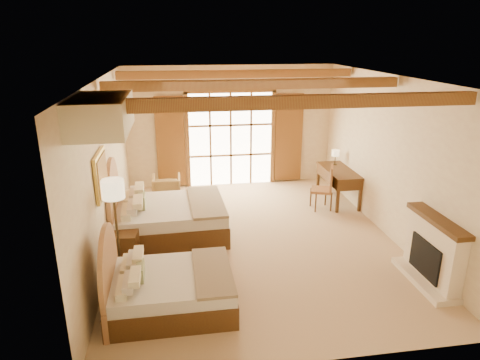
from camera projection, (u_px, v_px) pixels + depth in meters
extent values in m
plane|color=tan|center=(254.00, 239.00, 8.66)|extent=(7.00, 7.00, 0.00)
plane|color=beige|center=(230.00, 127.00, 11.42)|extent=(5.50, 0.00, 5.50)
plane|color=beige|center=(106.00, 170.00, 7.75)|extent=(0.00, 7.00, 7.00)
plane|color=beige|center=(390.00, 157.00, 8.54)|extent=(0.00, 7.00, 7.00)
plane|color=#AD6935|center=(255.00, 77.00, 7.63)|extent=(7.00, 7.00, 0.00)
cube|color=white|center=(231.00, 140.00, 11.49)|extent=(2.20, 0.02, 2.50)
cube|color=brown|center=(171.00, 142.00, 11.24)|extent=(0.75, 0.06, 2.40)
cube|color=brown|center=(289.00, 138.00, 11.70)|extent=(0.75, 0.06, 2.40)
cube|color=beige|center=(434.00, 252.00, 6.99)|extent=(0.25, 1.30, 1.10)
cube|color=black|center=(429.00, 258.00, 7.01)|extent=(0.18, 0.80, 0.60)
cube|color=beige|center=(424.00, 279.00, 7.14)|extent=(0.45, 1.40, 0.10)
cube|color=#4F3615|center=(438.00, 220.00, 6.80)|extent=(0.30, 1.40, 0.08)
cube|color=gold|center=(101.00, 174.00, 7.00)|extent=(0.05, 0.95, 0.75)
cube|color=gold|center=(103.00, 174.00, 7.01)|extent=(0.02, 0.82, 0.62)
cube|color=#F0E7BB|center=(101.00, 114.00, 5.49)|extent=(0.70, 1.40, 0.45)
cube|color=#4F3615|center=(172.00, 297.00, 6.42)|extent=(1.85, 1.40, 0.36)
cube|color=silver|center=(171.00, 281.00, 6.34)|extent=(1.81, 1.37, 0.20)
cube|color=gray|center=(213.00, 271.00, 6.39)|extent=(0.56, 1.42, 0.04)
cube|color=#929E6F|center=(140.00, 271.00, 6.21)|extent=(0.11, 0.38, 0.22)
cube|color=#4F3615|center=(170.00, 225.00, 8.75)|extent=(2.29, 1.76, 0.44)
cube|color=silver|center=(169.00, 210.00, 8.64)|extent=(2.25, 1.73, 0.24)
cube|color=gray|center=(206.00, 202.00, 8.71)|extent=(0.73, 1.75, 0.05)
cube|color=#929E6F|center=(142.00, 200.00, 8.49)|extent=(0.15, 0.46, 0.26)
cube|color=#4F3615|center=(125.00, 247.00, 7.70)|extent=(0.53, 0.53, 0.59)
cylinder|color=#392C1A|center=(121.00, 275.00, 7.33)|extent=(0.24, 0.24, 0.03)
cylinder|color=#392C1A|center=(117.00, 235.00, 7.09)|extent=(0.04, 0.04, 1.48)
cylinder|color=#FFE7AB|center=(113.00, 189.00, 6.83)|extent=(0.37, 0.37, 0.31)
imported|color=#A3834A|center=(167.00, 188.00, 10.62)|extent=(0.68, 0.70, 0.63)
cube|color=#A27E4C|center=(195.00, 199.00, 10.30)|extent=(0.59, 0.59, 0.36)
cube|color=#4F3615|center=(339.00, 171.00, 10.41)|extent=(0.66, 1.52, 0.05)
cube|color=#4F3615|center=(339.00, 176.00, 10.45)|extent=(0.63, 1.47, 0.24)
cube|color=#92613D|center=(321.00, 190.00, 10.03)|extent=(0.60, 0.60, 0.06)
cube|color=#92613D|center=(331.00, 177.00, 9.96)|extent=(0.21, 0.46, 0.57)
cylinder|color=#392C1A|center=(335.00, 164.00, 10.81)|extent=(0.11, 0.11, 0.02)
cylinder|color=#392C1A|center=(335.00, 159.00, 10.77)|extent=(0.02, 0.02, 0.26)
cylinder|color=#FFE7AB|center=(336.00, 153.00, 10.72)|extent=(0.19, 0.19, 0.15)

